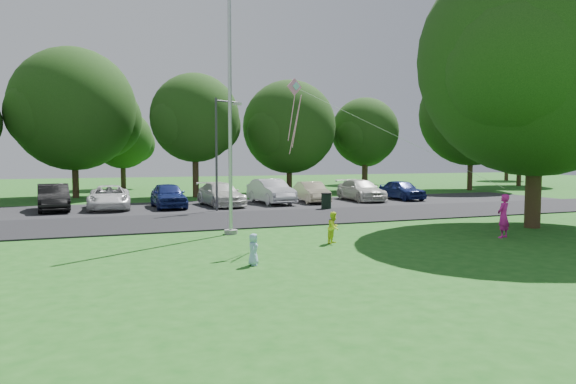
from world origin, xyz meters
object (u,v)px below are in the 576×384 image
object	(u,v)px
woman	(503,216)
child_blue	(253,250)
trash_can	(326,201)
kite	(302,104)
big_tree	(537,65)
flagpole	(230,122)
street_lamp	(220,144)
child_yellow	(334,228)

from	to	relation	value
woman	child_blue	world-z (taller)	woman
trash_can	kite	world-z (taller)	kite
trash_can	woman	size ratio (longest dim) A/B	0.58
big_tree	child_blue	distance (m)	14.38
kite	flagpole	bearing A→B (deg)	106.67
kite	street_lamp	bearing A→B (deg)	77.98
woman	big_tree	bearing A→B (deg)	-173.51
flagpole	child_yellow	bearing A→B (deg)	-49.66
flagpole	kite	distance (m)	3.41
trash_can	woman	world-z (taller)	woman
woman	flagpole	bearing A→B (deg)	-47.07
child_yellow	child_blue	distance (m)	4.26
child_yellow	child_blue	bearing A→B (deg)	175.17
flagpole	child_blue	bearing A→B (deg)	-98.01
trash_can	kite	distance (m)	11.80
child_yellow	big_tree	bearing A→B (deg)	-35.96
trash_can	kite	bearing A→B (deg)	-118.85
trash_can	woman	bearing A→B (deg)	-80.30
flagpole	big_tree	size ratio (longest dim) A/B	0.87
street_lamp	kite	size ratio (longest dim) A/B	0.77
child_blue	kite	xyz separation A→B (m)	(2.49, 2.70, 4.20)
flagpole	child_blue	size ratio (longest dim) A/B	11.64
big_tree	child_yellow	size ratio (longest dim) A/B	10.81
street_lamp	woman	distance (m)	14.52
child_yellow	woman	bearing A→B (deg)	-48.93
street_lamp	child_yellow	bearing A→B (deg)	-106.33
child_yellow	trash_can	bearing A→B (deg)	27.37
trash_can	big_tree	world-z (taller)	big_tree
street_lamp	kite	distance (m)	10.83
trash_can	child_yellow	size ratio (longest dim) A/B	0.86
street_lamp	big_tree	distance (m)	15.15
big_tree	woman	distance (m)	6.68
child_yellow	kite	xyz separation A→B (m)	(-1.03, 0.29, 4.10)
kite	big_tree	bearing A→B (deg)	-12.18
trash_can	child_yellow	world-z (taller)	child_yellow
street_lamp	trash_can	distance (m)	6.51
child_yellow	child_blue	xyz separation A→B (m)	(-3.51, -2.41, -0.10)
flagpole	kite	world-z (taller)	flagpole
street_lamp	trash_can	bearing A→B (deg)	-34.23
woman	kite	size ratio (longest dim) A/B	0.20
kite	trash_can	bearing A→B (deg)	47.61
street_lamp	big_tree	world-z (taller)	big_tree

